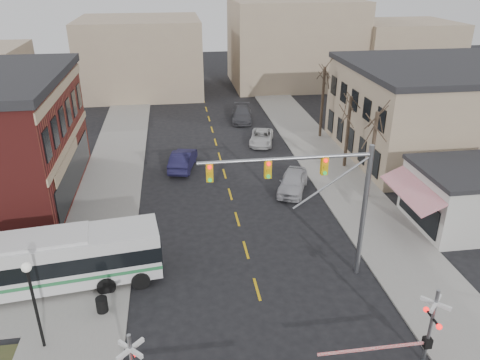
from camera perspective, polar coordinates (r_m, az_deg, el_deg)
name	(u,v)px	position (r m, az deg, el deg)	size (l,w,h in m)	color
ground	(264,313)	(25.35, 2.91, -15.93)	(160.00, 160.00, 0.00)	black
sidewalk_west	(114,170)	(42.51, -15.05, 1.14)	(5.00, 60.00, 0.12)	gray
sidewalk_east	(323,159)	(44.25, 10.12, 2.59)	(5.00, 60.00, 0.12)	gray
tan_building	(457,109)	(48.27, 24.90, 7.81)	(20.30, 15.30, 8.50)	tan
awning_shop	(475,196)	(35.64, 26.76, -1.79)	(9.74, 6.20, 4.30)	beige
tree_east_a	(372,155)	(36.44, 15.79, 2.90)	(0.28, 0.28, 6.75)	#382B21
tree_east_b	(348,132)	(41.81, 12.97, 5.70)	(0.28, 0.28, 6.30)	#382B21
tree_east_c	(322,102)	(48.94, 10.00, 9.30)	(0.28, 0.28, 7.20)	#382B21
transit_bus	(45,261)	(27.97, -22.72, -9.15)	(12.66, 4.20, 3.20)	silver
traffic_signal_mast	(321,188)	(25.26, 9.80, -0.97)	(9.27, 0.30, 8.00)	gray
rr_crossing_east	(421,328)	(23.02, 21.24, -16.51)	(5.60, 1.36, 4.00)	gray
street_lamp	(31,289)	(23.23, -24.10, -12.03)	(0.44, 0.44, 4.70)	black
trash_bin	(102,305)	(26.02, -16.48, -14.37)	(0.60, 0.60, 0.82)	black
car_a	(293,182)	(37.34, 6.45, -0.21)	(1.95, 4.85, 1.65)	#ADADB2
car_b	(183,160)	(41.63, -6.98, 2.50)	(1.76, 5.04, 1.66)	#181638
car_c	(262,137)	(47.33, 2.64, 5.22)	(2.16, 4.70, 1.30)	silver
car_d	(242,114)	(54.45, 0.23, 8.04)	(2.18, 5.36, 1.56)	#444449
pedestrian_near	(84,272)	(27.77, -18.51, -10.60)	(0.66, 0.44, 1.82)	#564B44
pedestrian_far	(74,238)	(31.09, -19.59, -6.71)	(0.88, 0.68, 1.80)	#2B304C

